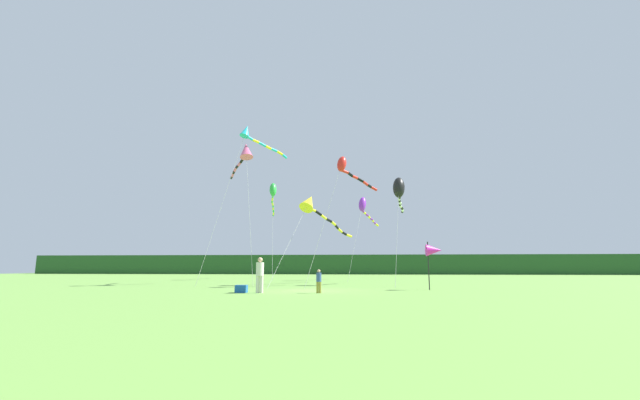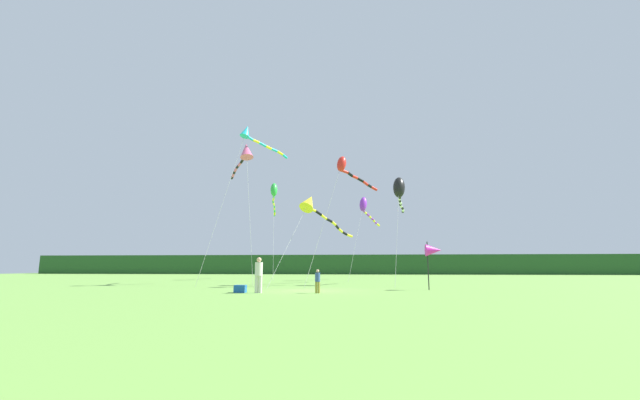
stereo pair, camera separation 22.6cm
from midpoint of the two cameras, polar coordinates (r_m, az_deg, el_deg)
The scene contains 13 objects.
ground_plane at distance 22.64m, azimuth -1.26°, elevation -12.88°, with size 120.00×120.00×0.00m, color #6B9E42.
distant_treeline at distance 67.49m, azimuth 3.45°, elevation -9.22°, with size 108.00×2.58×3.20m, color #234C23.
person_adult at distance 20.95m, azimuth -8.47°, elevation -10.31°, with size 0.40×0.40×1.80m.
person_child at distance 20.58m, azimuth -0.03°, elevation -11.38°, with size 0.26×0.26×1.18m.
cooler_box at distance 21.45m, azimuth -11.07°, elevation -12.39°, with size 0.58×0.44×0.38m, color #1959B2.
banner_flag_pole at distance 24.25m, azimuth 16.21°, elevation -6.98°, with size 0.90×0.70×2.76m.
kite_black at distance 30.61m, azimuth 11.50°, elevation 1.56°, with size 1.51×6.98×8.14m.
kite_cyan at distance 32.10m, azimuth -9.58°, elevation 9.08°, with size 4.91×6.56×12.30m.
kite_yellow at distance 29.97m, azimuth -0.85°, elevation -0.79°, with size 5.15×10.08×6.91m.
kite_red at distance 28.33m, azimuth 4.03°, elevation 4.53°, with size 4.87×5.65×9.07m.
kite_rainbow at distance 32.07m, azimuth -10.46°, elevation 6.67°, with size 3.84×5.90×11.03m.
kite_purple at distance 39.47m, azimuth 6.61°, elevation -1.02°, with size 3.24×8.22×8.16m.
kite_green at distance 42.26m, azimuth -6.47°, elevation 0.93°, with size 2.18×9.54×10.03m.
Camera 2 is at (2.86, -22.42, 1.36)m, focal length 22.31 mm.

